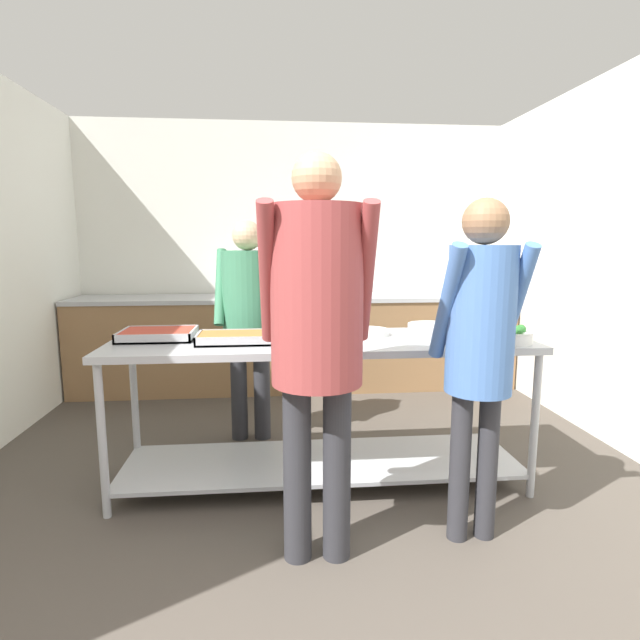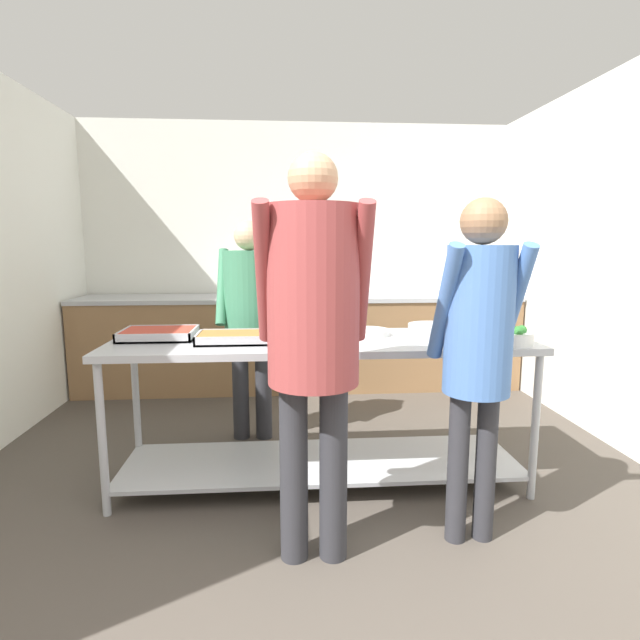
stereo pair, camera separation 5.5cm
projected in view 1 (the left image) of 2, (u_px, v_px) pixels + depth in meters
The scene contains 14 objects.
wall_rear at pixel (295, 254), 5.22m from camera, with size 4.45×0.06×2.65m.
wall_right at pixel (637, 261), 3.33m from camera, with size 0.06×4.38×2.65m.
back_counter at pixel (297, 342), 4.99m from camera, with size 4.29×0.65×0.92m.
serving_counter at pixel (322, 386), 2.97m from camera, with size 2.45×0.72×0.88m.
serving_tray_roast at pixel (158, 335), 2.94m from camera, with size 0.43×0.33×0.05m.
serving_tray_greens at pixel (237, 338), 2.84m from camera, with size 0.45×0.27×0.05m.
serving_tray_vegetables at pixel (312, 332), 3.03m from camera, with size 0.36×0.33×0.05m.
plate_stack at pixel (368, 332), 3.07m from camera, with size 0.27×0.27×0.04m.
sauce_pan at pixel (432, 329), 3.05m from camera, with size 0.43×0.29×0.07m.
broccoli_bowl at pixel (510, 335), 2.82m from camera, with size 0.24×0.24×0.12m.
guest_serving_left at pixel (480, 333), 2.32m from camera, with size 0.41×0.32×1.64m.
guest_serving_right at pixel (317, 319), 2.15m from camera, with size 0.50×0.40×1.81m.
cook_behind_counter at pixel (249, 308), 3.58m from camera, with size 0.48×0.37×1.60m.
water_bottle at pixel (481, 281), 4.98m from camera, with size 0.08×0.08×0.31m.
Camera 1 is at (-0.23, -1.01, 1.44)m, focal length 28.00 mm.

